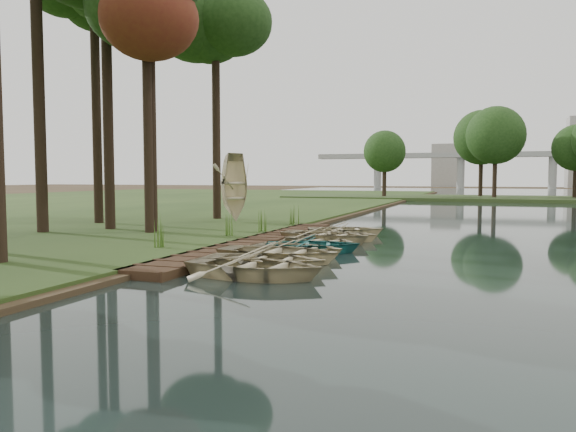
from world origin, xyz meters
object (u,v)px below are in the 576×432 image
(boardwalk, at_px, (256,243))
(rowboat_2, at_px, (279,250))
(rowboat_0, at_px, (255,263))
(rowboat_1, at_px, (265,258))
(stored_rowboat, at_px, (235,215))

(boardwalk, distance_m, rowboat_2, 4.49)
(rowboat_0, height_order, rowboat_2, rowboat_2)
(rowboat_1, bearing_deg, stored_rowboat, 25.26)
(rowboat_0, relative_size, stored_rowboat, 1.02)
(stored_rowboat, bearing_deg, rowboat_1, -129.51)
(rowboat_2, distance_m, stored_rowboat, 13.71)
(rowboat_0, height_order, stored_rowboat, stored_rowboat)
(rowboat_0, bearing_deg, stored_rowboat, 29.39)
(rowboat_2, bearing_deg, boardwalk, 32.10)
(stored_rowboat, bearing_deg, rowboat_0, -130.99)
(boardwalk, xyz_separation_m, rowboat_1, (2.58, -5.29, 0.28))
(rowboat_1, height_order, rowboat_2, rowboat_2)
(rowboat_2, relative_size, stored_rowboat, 1.04)
(rowboat_0, xyz_separation_m, rowboat_1, (-0.21, 1.26, -0.02))
(boardwalk, xyz_separation_m, rowboat_0, (2.79, -6.55, 0.30))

